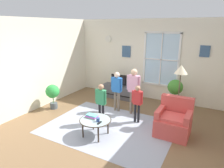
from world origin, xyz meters
TOP-DOWN VIEW (x-y plane):
  - ground_plane at (0.00, 0.00)m, footprint 5.81×6.09m
  - back_wall at (0.02, 2.80)m, footprint 5.21×0.17m
  - side_wall_left at (-2.66, 0.00)m, footprint 0.12×5.49m
  - area_rug at (-0.03, 0.18)m, footprint 3.13×2.33m
  - tv_stand at (-0.81, 2.25)m, footprint 1.18×0.43m
  - television at (-0.81, 2.25)m, footprint 0.57×0.08m
  - armchair at (1.46, 0.65)m, footprint 0.76×0.74m
  - coffee_table at (-0.12, -0.31)m, footprint 0.74×0.74m
  - book_stack at (-0.24, -0.26)m, footprint 0.28×0.19m
  - cup at (-0.01, -0.37)m, footprint 0.08×0.08m
  - remote_near_books at (0.06, -0.42)m, footprint 0.04×0.14m
  - person_red_shirt at (0.47, 0.79)m, footprint 0.31×0.14m
  - person_green_shirt at (-0.32, 0.27)m, footprint 0.33×0.15m
  - person_pink_shirt at (0.17, 1.23)m, footprint 0.41×0.18m
  - person_blue_shirt at (-0.34, 1.20)m, footprint 0.36×0.17m
  - potted_plant_by_window at (1.13, 2.24)m, footprint 0.46×0.46m
  - potted_plant_corner at (-2.15, 0.40)m, footprint 0.42×0.42m
  - floor_lamp at (1.42, 1.19)m, footprint 0.32×0.32m

SIDE VIEW (x-z plane):
  - ground_plane at x=0.00m, z-range -0.02..0.00m
  - area_rug at x=-0.03m, z-range 0.00..0.01m
  - tv_stand at x=-0.81m, z-range 0.00..0.46m
  - armchair at x=1.46m, z-range -0.11..0.76m
  - coffee_table at x=-0.12m, z-range 0.18..0.60m
  - remote_near_books at x=0.06m, z-range 0.41..0.44m
  - book_stack at x=-0.24m, z-range 0.41..0.49m
  - cup at x=-0.01m, z-range 0.41..0.50m
  - potted_plant_corner at x=-2.15m, z-range 0.12..0.89m
  - potted_plant_by_window at x=1.13m, z-range 0.08..1.00m
  - person_red_shirt at x=0.47m, z-range 0.13..1.15m
  - television at x=-0.81m, z-range 0.47..0.86m
  - person_green_shirt at x=-0.32m, z-range 0.14..1.22m
  - person_blue_shirt at x=-0.34m, z-range 0.15..1.36m
  - person_pink_shirt at x=0.17m, z-range 0.17..1.52m
  - floor_lamp at x=1.42m, z-range 0.53..2.11m
  - side_wall_left at x=-2.66m, z-range 0.00..2.73m
  - back_wall at x=0.02m, z-range 0.00..2.73m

